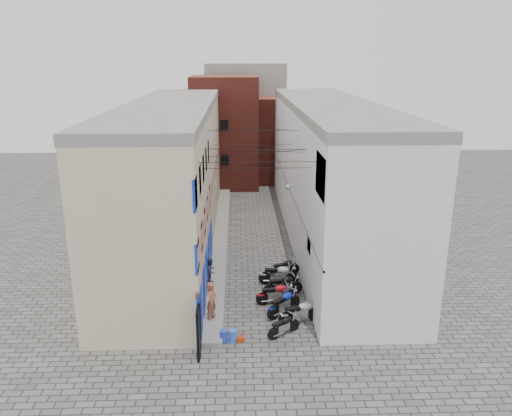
{
  "coord_description": "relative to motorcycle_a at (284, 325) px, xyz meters",
  "views": [
    {
      "loc": [
        -0.88,
        -18.26,
        11.7
      ],
      "look_at": [
        0.19,
        10.23,
        3.0
      ],
      "focal_mm": 35.0,
      "sensor_mm": 36.0,
      "label": 1
    }
  ],
  "objects": [
    {
      "name": "plinth",
      "position": [
        -3.11,
        12.05,
        -0.37
      ],
      "size": [
        0.9,
        26.0,
        0.25
      ],
      "primitive_type": "cube",
      "color": "slate",
      "rests_on": "ground"
    },
    {
      "name": "motorcycle_a",
      "position": [
        0.0,
        0.0,
        0.0
      ],
      "size": [
        1.72,
        1.43,
        1.0
      ],
      "primitive_type": null,
      "rotation": [
        0.0,
        0.0,
        -0.96
      ],
      "color": "black",
      "rests_on": "ground"
    },
    {
      "name": "building_far_brick_left",
      "position": [
        -3.06,
        27.05,
        4.5
      ],
      "size": [
        6.0,
        6.0,
        10.0
      ],
      "primitive_type": "cube",
      "color": "maroon",
      "rests_on": "ground"
    },
    {
      "name": "motorcycle_b",
      "position": [
        0.84,
        0.96,
        0.11
      ],
      "size": [
        2.21,
        1.23,
        1.22
      ],
      "primitive_type": null,
      "rotation": [
        0.0,
        0.0,
        -1.29
      ],
      "color": "silver",
      "rests_on": "ground"
    },
    {
      "name": "motorcycle_e",
      "position": [
        0.31,
        3.88,
        0.09
      ],
      "size": [
        2.12,
        1.0,
        1.18
      ],
      "primitive_type": null,
      "rotation": [
        0.0,
        0.0,
        -1.39
      ],
      "color": "black",
      "rests_on": "ground"
    },
    {
      "name": "water_jug_far",
      "position": [
        -2.22,
        -0.45,
        -0.22
      ],
      "size": [
        0.41,
        0.41,
        0.55
      ],
      "primitive_type": "cylinder",
      "rotation": [
        0.0,
        0.0,
        -0.2
      ],
      "color": "blue",
      "rests_on": "ground"
    },
    {
      "name": "overhead_wires",
      "position": [
        -1.06,
        6.69,
        6.63
      ],
      "size": [
        5.8,
        13.02,
        1.32
      ],
      "color": "black",
      "rests_on": "ground"
    },
    {
      "name": "person_b",
      "position": [
        -3.4,
        4.79,
        0.46
      ],
      "size": [
        0.79,
        0.86,
        1.42
      ],
      "primitive_type": "imported",
      "rotation": [
        0.0,
        0.0,
        1.11
      ],
      "color": "#33334C",
      "rests_on": "plinth"
    },
    {
      "name": "water_jug_near",
      "position": [
        -2.61,
        -0.45,
        -0.23
      ],
      "size": [
        0.37,
        0.37,
        0.54
      ],
      "primitive_type": "cylinder",
      "rotation": [
        0.0,
        0.0,
        -0.1
      ],
      "color": "#253DB9",
      "rests_on": "ground"
    },
    {
      "name": "motorcycle_d",
      "position": [
        -0.12,
        2.91,
        0.09
      ],
      "size": [
        2.09,
        0.95,
        1.17
      ],
      "primitive_type": null,
      "rotation": [
        0.0,
        0.0,
        -1.41
      ],
      "color": "#B40C1A",
      "rests_on": "ground"
    },
    {
      "name": "person_a",
      "position": [
        -3.17,
        1.11,
        0.65
      ],
      "size": [
        0.61,
        0.75,
        1.79
      ],
      "primitive_type": "imported",
      "rotation": [
        0.0,
        0.0,
        1.25
      ],
      "color": "#A0573A",
      "rests_on": "plinth"
    },
    {
      "name": "building_right",
      "position": [
        3.94,
        12.04,
        4.01
      ],
      "size": [
        5.94,
        26.0,
        9.0
      ],
      "color": "white",
      "rests_on": "ground"
    },
    {
      "name": "red_crate",
      "position": [
        -1.92,
        -0.45,
        -0.39
      ],
      "size": [
        0.39,
        0.32,
        0.22
      ],
      "primitive_type": "cube",
      "rotation": [
        0.0,
        0.0,
        0.17
      ],
      "color": "#A62C0B",
      "rests_on": "ground"
    },
    {
      "name": "motorcycle_c",
      "position": [
        0.17,
        1.87,
        0.12
      ],
      "size": [
        2.04,
        1.95,
        1.24
      ],
      "primitive_type": null,
      "rotation": [
        0.0,
        0.0,
        -0.83
      ],
      "color": "#0C24B7",
      "rests_on": "ground"
    },
    {
      "name": "building_far_concrete",
      "position": [
        -1.06,
        33.05,
        5.0
      ],
      "size": [
        8.0,
        5.0,
        11.0
      ],
      "primitive_type": "cube",
      "color": "slate",
      "rests_on": "ground"
    },
    {
      "name": "far_shopfront",
      "position": [
        -1.06,
        24.25,
        0.7
      ],
      "size": [
        2.0,
        0.3,
        2.4
      ],
      "primitive_type": "cube",
      "color": "black",
      "rests_on": "ground"
    },
    {
      "name": "building_far_brick_right",
      "position": [
        1.94,
        29.05,
        3.5
      ],
      "size": [
        5.0,
        6.0,
        8.0
      ],
      "primitive_type": "cube",
      "color": "maroon",
      "rests_on": "ground"
    },
    {
      "name": "motorcycle_g",
      "position": [
        0.58,
        6.08,
        0.05
      ],
      "size": [
        1.96,
        1.41,
        1.1
      ],
      "primitive_type": null,
      "rotation": [
        0.0,
        0.0,
        -1.09
      ],
      "color": "black",
      "rests_on": "ground"
    },
    {
      "name": "building_left",
      "position": [
        -6.04,
        12.0,
        4.0
      ],
      "size": [
        5.1,
        27.0,
        9.0
      ],
      "color": "beige",
      "rests_on": "ground"
    },
    {
      "name": "motorcycle_f",
      "position": [
        0.18,
        5.07,
        0.12
      ],
      "size": [
        2.19,
        0.82,
        1.25
      ],
      "primitive_type": null,
      "rotation": [
        0.0,
        0.0,
        -1.64
      ],
      "color": "#B4B4B9",
      "rests_on": "ground"
    },
    {
      "name": "ground",
      "position": [
        -1.06,
        -0.95,
        -0.5
      ],
      "size": [
        90.0,
        90.0,
        0.0
      ],
      "primitive_type": "plane",
      "color": "#53504E",
      "rests_on": "ground"
    }
  ]
}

